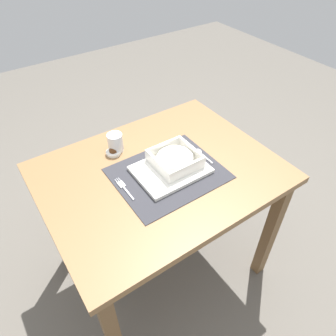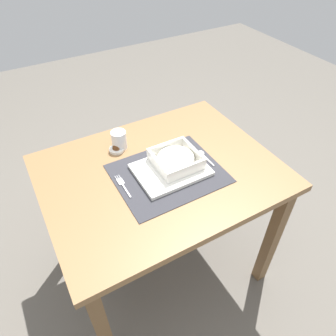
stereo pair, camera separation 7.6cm
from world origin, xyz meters
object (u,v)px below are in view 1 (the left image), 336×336
porridge_bowl (175,159)px  condiment_saucer (113,152)px  spoon (200,152)px  drinking_glass (116,143)px  butter_knife (201,161)px  fork (123,187)px  dining_table (160,188)px  bread_knife (197,164)px

porridge_bowl → condiment_saucer: size_ratio=2.68×
spoon → condiment_saucer: bearing=143.3°
drinking_glass → condiment_saucer: bearing=-145.0°
butter_knife → drinking_glass: (-0.25, 0.26, 0.03)m
fork → condiment_saucer: bearing=69.1°
porridge_bowl → drinking_glass: (-0.15, 0.23, -0.00)m
dining_table → bread_knife: (0.14, -0.06, 0.11)m
drinking_glass → dining_table: bearing=-68.7°
bread_knife → drinking_glass: (-0.23, 0.27, 0.03)m
spoon → condiment_saucer: 0.37m
fork → spoon: bearing=-4.2°
condiment_saucer → bread_knife: bearing=-46.2°
dining_table → fork: bearing=-178.0°
dining_table → condiment_saucer: size_ratio=14.47×
spoon → butter_knife: spoon is taller
butter_knife → bread_knife: same height
condiment_saucer → spoon: bearing=-34.6°
dining_table → spoon: (0.20, -0.01, 0.11)m
porridge_bowl → condiment_saucer: (-0.17, 0.22, -0.03)m
butter_knife → drinking_glass: size_ratio=1.66×
dining_table → butter_knife: bearing=-16.8°
butter_knife → condiment_saucer: (-0.27, 0.25, 0.00)m
porridge_bowl → butter_knife: (0.11, -0.03, -0.03)m
spoon → condiment_saucer: size_ratio=1.73×
butter_knife → bread_knife: 0.03m
butter_knife → bread_knife: size_ratio=0.99×
fork → condiment_saucer: size_ratio=2.08×
porridge_bowl → drinking_glass: bearing=122.3°
porridge_bowl → bread_knife: porridge_bowl is taller
dining_table → drinking_glass: size_ratio=11.45×
dining_table → fork: fork is taller
butter_knife → porridge_bowl: bearing=163.7°
butter_knife → drinking_glass: bearing=135.3°
fork → drinking_glass: size_ratio=1.64×
spoon → butter_knife: bearing=-126.3°
porridge_bowl → fork: porridge_bowl is taller
dining_table → porridge_bowl: (0.06, -0.02, 0.14)m
dining_table → spoon: spoon is taller
butter_knife → condiment_saucer: bearing=139.2°
butter_knife → condiment_saucer: size_ratio=2.10×
condiment_saucer → fork: bearing=-107.1°
spoon → butter_knife: 0.05m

